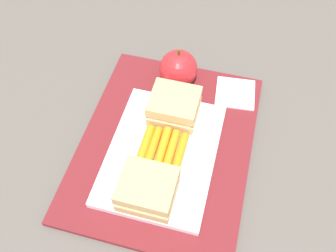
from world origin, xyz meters
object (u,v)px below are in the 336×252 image
(carrot_sticks_bundle, at_px, (162,149))
(apple, at_px, (178,69))
(sandwich_half_left, at_px, (147,189))
(food_tray, at_px, (162,154))
(sandwich_half_right, at_px, (174,106))
(paper_napkin, at_px, (235,93))

(carrot_sticks_bundle, relative_size, apple, 0.97)
(sandwich_half_left, xyz_separation_m, carrot_sticks_bundle, (0.08, 0.00, -0.02))
(food_tray, distance_m, sandwich_half_right, 0.08)
(sandwich_half_right, bearing_deg, apple, 9.22)
(apple, relative_size, paper_napkin, 1.15)
(food_tray, relative_size, carrot_sticks_bundle, 2.95)
(sandwich_half_left, height_order, carrot_sticks_bundle, sandwich_half_left)
(sandwich_half_left, bearing_deg, paper_napkin, -21.79)
(apple, bearing_deg, carrot_sticks_bundle, -175.27)
(sandwich_half_left, height_order, paper_napkin, sandwich_half_left)
(food_tray, xyz_separation_m, carrot_sticks_bundle, (0.00, 0.00, 0.01))
(sandwich_half_left, xyz_separation_m, paper_napkin, (0.24, -0.10, -0.03))
(food_tray, height_order, paper_napkin, food_tray)
(sandwich_half_left, bearing_deg, apple, 3.24)
(apple, xyz_separation_m, paper_napkin, (-0.00, -0.11, -0.03))
(food_tray, bearing_deg, apple, 4.80)
(food_tray, height_order, sandwich_half_right, sandwich_half_right)
(sandwich_half_right, distance_m, apple, 0.08)
(sandwich_half_right, xyz_separation_m, paper_napkin, (0.08, -0.10, -0.03))
(sandwich_half_left, xyz_separation_m, sandwich_half_right, (0.16, 0.00, 0.00))
(carrot_sticks_bundle, xyz_separation_m, paper_napkin, (0.16, -0.10, -0.02))
(carrot_sticks_bundle, bearing_deg, sandwich_half_left, -179.85)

